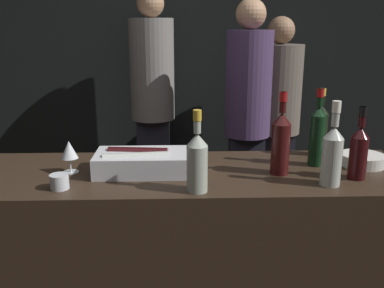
{
  "coord_description": "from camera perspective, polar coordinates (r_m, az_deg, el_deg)",
  "views": [
    {
      "loc": [
        -0.06,
        -1.51,
        1.6
      ],
      "look_at": [
        0.0,
        0.34,
        1.08
      ],
      "focal_mm": 40.0,
      "sensor_mm": 36.0,
      "label": 1
    }
  ],
  "objects": [
    {
      "name": "bowl_white",
      "position": [
        2.17,
        21.75,
        -1.92
      ],
      "size": [
        0.2,
        0.2,
        0.05
      ],
      "color": "silver",
      "rests_on": "bar_counter"
    },
    {
      "name": "red_wine_bottle_black_foil",
      "position": [
        1.94,
        21.35,
        -0.77
      ],
      "size": [
        0.07,
        0.07,
        0.31
      ],
      "color": "black",
      "rests_on": "bar_counter"
    },
    {
      "name": "wine_glass",
      "position": [
        1.97,
        -16.06,
        -0.85
      ],
      "size": [
        0.08,
        0.08,
        0.15
      ],
      "color": "silver",
      "rests_on": "bar_counter"
    },
    {
      "name": "person_blond_tee",
      "position": [
        3.45,
        -5.27,
        6.31
      ],
      "size": [
        0.35,
        0.35,
        1.86
      ],
      "rotation": [
        0.0,
        0.0,
        -2.82
      ],
      "color": "black",
      "rests_on": "ground_plane"
    },
    {
      "name": "candle_votive",
      "position": [
        1.81,
        -17.27,
        -4.81
      ],
      "size": [
        0.08,
        0.08,
        0.06
      ],
      "color": "silver",
      "rests_on": "bar_counter"
    },
    {
      "name": "person_grey_polo",
      "position": [
        3.52,
        11.24,
        4.22
      ],
      "size": [
        0.37,
        0.37,
        1.66
      ],
      "rotation": [
        0.0,
        0.0,
        -0.92
      ],
      "color": "black",
      "rests_on": "ground_plane"
    },
    {
      "name": "ice_bin_with_bottles",
      "position": [
        1.92,
        -6.61,
        -2.31
      ],
      "size": [
        0.43,
        0.24,
        0.1
      ],
      "color": "silver",
      "rests_on": "bar_counter"
    },
    {
      "name": "wall_back_chalkboard",
      "position": [
        3.77,
        -0.98,
        12.56
      ],
      "size": [
        6.4,
        0.06,
        2.8
      ],
      "color": "black",
      "rests_on": "ground_plane"
    },
    {
      "name": "rose_wine_bottle",
      "position": [
        1.67,
        0.69,
        -2.13
      ],
      "size": [
        0.08,
        0.08,
        0.33
      ],
      "color": "#9EA899",
      "rests_on": "bar_counter"
    },
    {
      "name": "champagne_bottle",
      "position": [
        2.24,
        16.7,
        2.03
      ],
      "size": [
        0.07,
        0.07,
        0.34
      ],
      "color": "black",
      "rests_on": "bar_counter"
    },
    {
      "name": "red_wine_bottle_tall",
      "position": [
        1.9,
        11.75,
        0.35
      ],
      "size": [
        0.08,
        0.08,
        0.37
      ],
      "color": "#380F0F",
      "rests_on": "bar_counter"
    },
    {
      "name": "white_wine_bottle",
      "position": [
        1.82,
        18.2,
        -1.09
      ],
      "size": [
        0.08,
        0.08,
        0.35
      ],
      "color": "#B2B7AD",
      "rests_on": "bar_counter"
    },
    {
      "name": "red_wine_bottle_burgundy",
      "position": [
        2.06,
        16.33,
        1.34
      ],
      "size": [
        0.07,
        0.07,
        0.36
      ],
      "color": "black",
      "rests_on": "bar_counter"
    },
    {
      "name": "bar_counter",
      "position": [
        2.14,
        0.03,
        -15.89
      ],
      "size": [
        2.02,
        0.63,
        0.96
      ],
      "color": "#2D2116",
      "rests_on": "ground_plane"
    },
    {
      "name": "person_in_hoodie",
      "position": [
        3.12,
        7.41,
        4.43
      ],
      "size": [
        0.33,
        0.33,
        1.78
      ],
      "rotation": [
        0.0,
        0.0,
        -3.08
      ],
      "color": "black",
      "rests_on": "ground_plane"
    }
  ]
}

